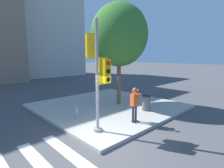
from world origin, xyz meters
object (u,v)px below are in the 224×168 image
(traffic_signal_pole, at_px, (97,68))
(street_tree, at_px, (119,35))
(fire_hydrant, at_px, (77,113))
(person_photographer, at_px, (135,101))
(trash_bin, at_px, (146,103))

(traffic_signal_pole, distance_m, street_tree, 4.87)
(street_tree, relative_size, fire_hydrant, 9.94)
(person_photographer, distance_m, fire_hydrant, 2.95)
(person_photographer, height_order, fire_hydrant, person_photographer)
(traffic_signal_pole, bearing_deg, person_photographer, -12.28)
(person_photographer, height_order, street_tree, street_tree)
(fire_hydrant, relative_size, trash_bin, 0.74)
(person_photographer, bearing_deg, fire_hydrant, 127.64)
(traffic_signal_pole, height_order, fire_hydrant, traffic_signal_pole)
(street_tree, bearing_deg, person_photographer, -123.47)
(person_photographer, xyz_separation_m, street_tree, (1.90, 2.88, 3.42))
(traffic_signal_pole, bearing_deg, trash_bin, 4.28)
(traffic_signal_pole, height_order, trash_bin, traffic_signal_pole)
(traffic_signal_pole, relative_size, person_photographer, 2.75)
(traffic_signal_pole, distance_m, trash_bin, 4.40)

